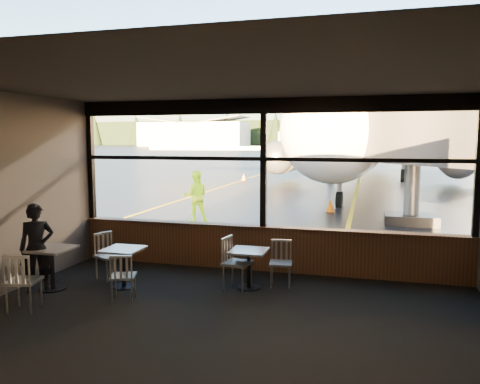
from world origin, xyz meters
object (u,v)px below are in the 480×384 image
at_px(chair_near_w, 237,264).
at_px(chair_left_s, 24,282).
at_px(chair_mid_s, 123,277).
at_px(ground_crew, 196,196).
at_px(cafe_table_mid, 124,268).
at_px(chair_near_n, 281,264).
at_px(chair_mid_w, 109,256).
at_px(jet_bridge, 424,143).
at_px(cone_wing, 244,177).
at_px(cafe_table_left, 52,269).
at_px(airliner, 367,95).
at_px(cafe_table_near, 249,269).
at_px(passenger, 37,248).
at_px(cone_nose, 330,205).

xyz_separation_m(chair_near_w, chair_left_s, (-2.94, -1.90, -0.00)).
relative_size(chair_mid_s, ground_crew, 0.50).
distance_m(cafe_table_mid, chair_mid_s, 0.74).
xyz_separation_m(chair_near_n, chair_mid_w, (-3.26, -0.44, 0.03)).
distance_m(jet_bridge, chair_mid_s, 9.85).
bearing_deg(cone_wing, cafe_table_left, -83.67).
xyz_separation_m(cafe_table_mid, cone_wing, (-3.73, 22.62, -0.14)).
bearing_deg(jet_bridge, chair_mid_s, -124.58).
relative_size(airliner, chair_near_w, 37.52).
distance_m(chair_near_w, cone_wing, 22.94).
xyz_separation_m(cafe_table_mid, chair_mid_s, (0.36, -0.65, 0.05)).
distance_m(cafe_table_near, ground_crew, 7.17).
relative_size(chair_near_n, ground_crew, 0.51).
xyz_separation_m(chair_near_n, chair_mid_s, (-2.39, -1.46, -0.01)).
distance_m(jet_bridge, chair_near_w, 8.10).
distance_m(jet_bridge, chair_left_s, 11.23).
relative_size(jet_bridge, passenger, 7.53).
xyz_separation_m(cafe_table_left, chair_mid_s, (1.52, -0.19, 0.03)).
height_order(jet_bridge, chair_left_s, jet_bridge).
height_order(cafe_table_near, ground_crew, ground_crew).
relative_size(jet_bridge, chair_near_n, 14.01).
height_order(airliner, cafe_table_mid, airliner).
height_order(cafe_table_left, chair_mid_s, chair_mid_s).
relative_size(chair_near_w, chair_left_s, 1.01).
xyz_separation_m(passenger, cone_nose, (4.27, 10.77, -0.55)).
distance_m(airliner, chair_mid_s, 25.02).
distance_m(airliner, cafe_table_mid, 24.46).
bearing_deg(cone_wing, chair_near_n, -73.46).
bearing_deg(passenger, ground_crew, 50.51).
xyz_separation_m(chair_near_w, chair_mid_w, (-2.55, -0.04, -0.03)).
xyz_separation_m(jet_bridge, chair_mid_s, (-5.45, -7.91, -2.17)).
bearing_deg(cafe_table_left, chair_mid_w, 51.68).
distance_m(cafe_table_mid, cone_wing, 22.92).
xyz_separation_m(chair_mid_s, cone_nose, (2.57, 10.81, -0.18)).
relative_size(cafe_table_near, cone_wing, 1.56).
distance_m(cafe_table_near, cone_wing, 22.85).
height_order(cafe_table_left, chair_near_w, chair_near_w).
xyz_separation_m(airliner, chair_left_s, (-4.99, -25.04, -5.04)).
bearing_deg(airliner, chair_mid_s, -94.41).
relative_size(chair_mid_s, chair_left_s, 0.87).
height_order(airliner, chair_mid_s, airliner).
bearing_deg(chair_left_s, cone_nose, 57.73).
xyz_separation_m(cafe_table_near, cafe_table_mid, (-2.21, -0.55, 0.01)).
distance_m(cafe_table_mid, chair_near_n, 2.87).
bearing_deg(chair_left_s, airliner, 64.66).
distance_m(chair_near_n, passenger, 4.35).
bearing_deg(cafe_table_near, airliner, 85.34).
height_order(jet_bridge, chair_mid_s, jet_bridge).
bearing_deg(ground_crew, chair_near_w, 93.73).
bearing_deg(cafe_table_left, cone_wing, 96.33).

